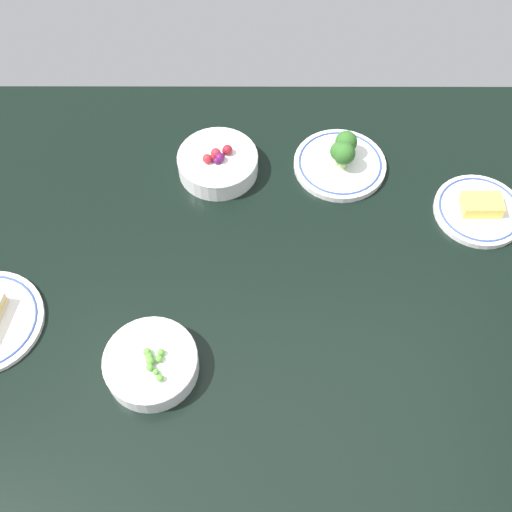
# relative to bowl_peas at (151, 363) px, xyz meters

# --- Properties ---
(dining_table) EXTENTS (1.52, 1.01, 0.04)m
(dining_table) POSITION_rel_bowl_peas_xyz_m (-0.19, -0.23, -0.04)
(dining_table) COLOR black
(dining_table) RESTS_ON ground
(bowl_peas) EXTENTS (0.17, 0.17, 0.06)m
(bowl_peas) POSITION_rel_bowl_peas_xyz_m (0.00, 0.00, 0.00)
(bowl_peas) COLOR white
(bowl_peas) RESTS_ON dining_table
(plate_cheese) EXTENTS (0.19, 0.19, 0.04)m
(plate_cheese) POSITION_rel_bowl_peas_xyz_m (-0.65, -0.35, -0.01)
(plate_cheese) COLOR white
(plate_cheese) RESTS_ON dining_table
(bowl_berries) EXTENTS (0.17, 0.17, 0.07)m
(bowl_berries) POSITION_rel_bowl_peas_xyz_m (-0.10, -0.47, 0.00)
(bowl_berries) COLOR white
(bowl_berries) RESTS_ON dining_table
(plate_broccoli) EXTENTS (0.20, 0.20, 0.08)m
(plate_broccoli) POSITION_rel_bowl_peas_xyz_m (-0.37, -0.48, -0.00)
(plate_broccoli) COLOR white
(plate_broccoli) RESTS_ON dining_table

